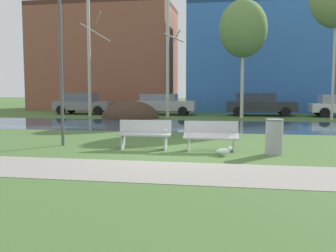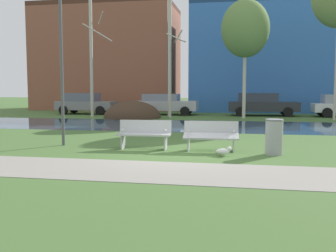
{
  "view_description": "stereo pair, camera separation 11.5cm",
  "coord_description": "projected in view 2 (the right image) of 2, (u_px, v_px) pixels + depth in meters",
  "views": [
    {
      "loc": [
        1.75,
        -10.63,
        1.81
      ],
      "look_at": [
        -0.31,
        0.86,
        0.7
      ],
      "focal_mm": 41.51,
      "sensor_mm": 36.0,
      "label": 1
    },
    {
      "loc": [
        1.86,
        -10.6,
        1.81
      ],
      "look_at": [
        -0.31,
        0.86,
        0.7
      ],
      "focal_mm": 41.51,
      "sensor_mm": 36.0,
      "label": 2
    }
  ],
  "objects": [
    {
      "name": "ground_plane",
      "position": [
        205.0,
        123.0,
        20.67
      ],
      "size": [
        120.0,
        120.0,
        0.0
      ],
      "primitive_type": "plane",
      "color": "#476B33"
    },
    {
      "name": "paved_path_strip",
      "position": [
        154.0,
        171.0,
        8.57
      ],
      "size": [
        60.0,
        2.26,
        0.01
      ],
      "primitive_type": "cube",
      "color": "gray",
      "rests_on": "ground"
    },
    {
      "name": "river_band",
      "position": [
        203.0,
        126.0,
        19.31
      ],
      "size": [
        80.0,
        6.34,
        0.01
      ],
      "primitive_type": "cube",
      "color": "#33516B",
      "rests_on": "ground"
    },
    {
      "name": "soil_mound",
      "position": [
        132.0,
        118.0,
        24.56
      ],
      "size": [
        3.63,
        3.5,
        2.18
      ],
      "primitive_type": "ellipsoid",
      "color": "#423021",
      "rests_on": "ground"
    },
    {
      "name": "bench_left",
      "position": [
        144.0,
        134.0,
        11.74
      ],
      "size": [
        1.63,
        0.65,
        0.87
      ],
      "color": "#B2B5B7",
      "rests_on": "ground"
    },
    {
      "name": "bench_right",
      "position": [
        211.0,
        135.0,
        11.37
      ],
      "size": [
        1.63,
        0.64,
        0.87
      ],
      "color": "#B2B5B7",
      "rests_on": "ground"
    },
    {
      "name": "trash_bin",
      "position": [
        274.0,
        136.0,
        10.72
      ],
      "size": [
        0.5,
        0.5,
        0.99
      ],
      "color": "#999B9E",
      "rests_on": "ground"
    },
    {
      "name": "seagull",
      "position": [
        224.0,
        151.0,
        10.53
      ],
      "size": [
        0.46,
        0.17,
        0.27
      ],
      "color": "white",
      "rests_on": "ground"
    },
    {
      "name": "streetlamp",
      "position": [
        61.0,
        25.0,
        12.23
      ],
      "size": [
        0.32,
        0.32,
        5.81
      ],
      "color": "#4C4C51",
      "rests_on": "ground"
    },
    {
      "name": "birch_far_left",
      "position": [
        91.0,
        47.0,
        25.11
      ],
      "size": [
        1.59,
        2.38,
        8.96
      ],
      "color": "#BCB7A8",
      "rests_on": "ground"
    },
    {
      "name": "birch_left",
      "position": [
        170.0,
        52.0,
        24.86
      ],
      "size": [
        1.18,
        1.9,
        8.32
      ],
      "color": "#BCB7A8",
      "rests_on": "ground"
    },
    {
      "name": "birch_center_left",
      "position": [
        245.0,
        29.0,
        23.87
      ],
      "size": [
        2.96,
        2.96,
        7.31
      ],
      "color": "beige",
      "rests_on": "ground"
    },
    {
      "name": "parked_van_nearest_grey",
      "position": [
        85.0,
        103.0,
        28.41
      ],
      "size": [
        4.21,
        2.12,
        1.54
      ],
      "color": "slate",
      "rests_on": "ground"
    },
    {
      "name": "parked_sedan_second_silver",
      "position": [
        165.0,
        104.0,
        27.62
      ],
      "size": [
        4.46,
        2.14,
        1.49
      ],
      "color": "#B2B5BC",
      "rests_on": "ground"
    },
    {
      "name": "parked_hatch_third_dark",
      "position": [
        261.0,
        104.0,
        26.55
      ],
      "size": [
        4.69,
        2.1,
        1.55
      ],
      "color": "#282B30",
      "rests_on": "ground"
    },
    {
      "name": "building_brick_low",
      "position": [
        108.0,
        58.0,
        35.48
      ],
      "size": [
        12.29,
        6.9,
        9.26
      ],
      "color": "brown",
      "rests_on": "ground"
    },
    {
      "name": "building_blue_store",
      "position": [
        275.0,
        58.0,
        32.16
      ],
      "size": [
        13.56,
        7.04,
        8.74
      ],
      "color": "#3870C6",
      "rests_on": "ground"
    }
  ]
}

